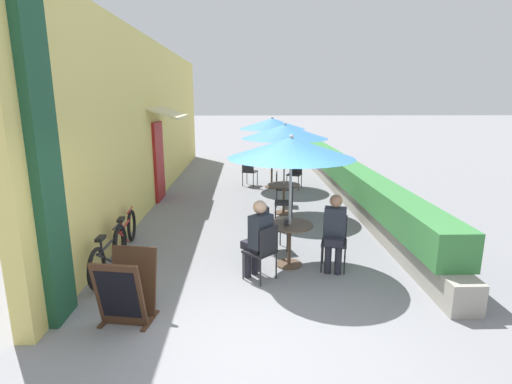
{
  "coord_description": "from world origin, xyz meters",
  "views": [
    {
      "loc": [
        -0.04,
        -4.05,
        2.72
      ],
      "look_at": [
        0.15,
        3.24,
        1.0
      ],
      "focal_mm": 28.0,
      "sensor_mm": 36.0,
      "label": 1
    }
  ],
  "objects_px": {
    "patio_table_mid": "(284,192)",
    "patio_umbrella_mid": "(285,132)",
    "bicycle_leaning": "(109,254)",
    "patio_umbrella_near": "(291,148)",
    "cafe_chair_far_right": "(249,170)",
    "seated_patron_near_back": "(258,236)",
    "coffee_cup_near": "(286,223)",
    "bicycle_second": "(126,233)",
    "cafe_chair_mid_left": "(287,200)",
    "cafe_chair_near_back": "(263,249)",
    "patio_table_far": "(272,171)",
    "patio_table_near": "(289,236)",
    "cafe_chair_near_left": "(334,237)",
    "cafe_chair_mid_right": "(281,186)",
    "cafe_chair_near_right": "(271,223)",
    "cafe_chair_far_left": "(295,172)",
    "patio_umbrella_far": "(272,124)",
    "seated_patron_near_left": "(335,230)",
    "menu_board": "(127,288)"
  },
  "relations": [
    {
      "from": "patio_table_mid",
      "to": "patio_umbrella_mid",
      "type": "bearing_deg",
      "value": 0.0
    },
    {
      "from": "patio_table_mid",
      "to": "bicycle_leaning",
      "type": "height_order",
      "value": "bicycle_leaning"
    },
    {
      "from": "patio_umbrella_near",
      "to": "cafe_chair_far_right",
      "type": "relative_size",
      "value": 2.49
    },
    {
      "from": "seated_patron_near_back",
      "to": "patio_table_mid",
      "type": "bearing_deg",
      "value": 32.88
    },
    {
      "from": "cafe_chair_far_right",
      "to": "seated_patron_near_back",
      "type": "bearing_deg",
      "value": -67.26
    },
    {
      "from": "coffee_cup_near",
      "to": "bicycle_second",
      "type": "xyz_separation_m",
      "value": [
        -2.84,
        0.78,
        -0.43
      ]
    },
    {
      "from": "seated_patron_near_back",
      "to": "patio_umbrella_near",
      "type": "bearing_deg",
      "value": -2.79
    },
    {
      "from": "patio_table_mid",
      "to": "cafe_chair_mid_left",
      "type": "height_order",
      "value": "cafe_chair_mid_left"
    },
    {
      "from": "cafe_chair_near_back",
      "to": "patio_table_far",
      "type": "distance_m",
      "value": 6.56
    },
    {
      "from": "patio_table_near",
      "to": "patio_umbrella_near",
      "type": "xyz_separation_m",
      "value": [
        -0.0,
        0.0,
        1.45
      ]
    },
    {
      "from": "cafe_chair_near_left",
      "to": "cafe_chair_mid_right",
      "type": "bearing_deg",
      "value": -67.77
    },
    {
      "from": "cafe_chair_near_right",
      "to": "patio_table_mid",
      "type": "height_order",
      "value": "cafe_chair_near_right"
    },
    {
      "from": "patio_umbrella_mid",
      "to": "patio_table_mid",
      "type": "bearing_deg",
      "value": 0.0
    },
    {
      "from": "patio_table_mid",
      "to": "patio_umbrella_mid",
      "type": "distance_m",
      "value": 1.45
    },
    {
      "from": "patio_table_near",
      "to": "cafe_chair_mid_right",
      "type": "xyz_separation_m",
      "value": [
        0.19,
        3.8,
        0.0
      ]
    },
    {
      "from": "cafe_chair_mid_left",
      "to": "bicycle_second",
      "type": "height_order",
      "value": "cafe_chair_mid_left"
    },
    {
      "from": "patio_table_near",
      "to": "cafe_chair_near_back",
      "type": "relative_size",
      "value": 0.89
    },
    {
      "from": "cafe_chair_near_back",
      "to": "cafe_chair_far_right",
      "type": "distance_m",
      "value": 6.74
    },
    {
      "from": "cafe_chair_near_right",
      "to": "cafe_chair_far_left",
      "type": "relative_size",
      "value": 1.0
    },
    {
      "from": "patio_table_near",
      "to": "cafe_chair_far_left",
      "type": "distance_m",
      "value": 5.82
    },
    {
      "from": "patio_table_near",
      "to": "patio_umbrella_far",
      "type": "height_order",
      "value": "patio_umbrella_far"
    },
    {
      "from": "cafe_chair_near_right",
      "to": "patio_umbrella_far",
      "type": "bearing_deg",
      "value": 160.53
    },
    {
      "from": "seated_patron_near_left",
      "to": "patio_umbrella_far",
      "type": "height_order",
      "value": "patio_umbrella_far"
    },
    {
      "from": "patio_table_mid",
      "to": "bicycle_leaning",
      "type": "bearing_deg",
      "value": -132.64
    },
    {
      "from": "seated_patron_near_left",
      "to": "seated_patron_near_back",
      "type": "xyz_separation_m",
      "value": [
        -1.23,
        -0.28,
        0.0
      ]
    },
    {
      "from": "cafe_chair_near_back",
      "to": "cafe_chair_near_right",
      "type": "bearing_deg",
      "value": 36.02
    },
    {
      "from": "cafe_chair_mid_left",
      "to": "cafe_chair_mid_right",
      "type": "bearing_deg",
      "value": 6.02
    },
    {
      "from": "patio_umbrella_near",
      "to": "seated_patron_near_left",
      "type": "bearing_deg",
      "value": -17.21
    },
    {
      "from": "bicycle_leaning",
      "to": "patio_umbrella_mid",
      "type": "bearing_deg",
      "value": 47.88
    },
    {
      "from": "seated_patron_near_left",
      "to": "patio_table_far",
      "type": "height_order",
      "value": "seated_patron_near_left"
    },
    {
      "from": "cafe_chair_near_back",
      "to": "cafe_chair_mid_right",
      "type": "relative_size",
      "value": 1.0
    },
    {
      "from": "patio_table_near",
      "to": "coffee_cup_near",
      "type": "relative_size",
      "value": 8.56
    },
    {
      "from": "patio_umbrella_mid",
      "to": "cafe_chair_far_right",
      "type": "relative_size",
      "value": 2.49
    },
    {
      "from": "patio_table_near",
      "to": "menu_board",
      "type": "xyz_separation_m",
      "value": [
        -2.19,
        -1.65,
        -0.08
      ]
    },
    {
      "from": "seated_patron_near_back",
      "to": "cafe_chair_mid_left",
      "type": "bearing_deg",
      "value": 29.87
    },
    {
      "from": "patio_table_mid",
      "to": "cafe_chair_far_left",
      "type": "height_order",
      "value": "cafe_chair_far_left"
    },
    {
      "from": "coffee_cup_near",
      "to": "patio_table_far",
      "type": "distance_m",
      "value": 6.02
    },
    {
      "from": "patio_umbrella_near",
      "to": "patio_table_far",
      "type": "height_order",
      "value": "patio_umbrella_near"
    },
    {
      "from": "patio_table_near",
      "to": "cafe_chair_far_left",
      "type": "xyz_separation_m",
      "value": [
        0.79,
        5.76,
        0.0
      ]
    },
    {
      "from": "patio_table_far",
      "to": "cafe_chair_far_right",
      "type": "relative_size",
      "value": 0.89
    },
    {
      "from": "cafe_chair_near_right",
      "to": "cafe_chair_mid_left",
      "type": "relative_size",
      "value": 1.0
    },
    {
      "from": "cafe_chair_far_left",
      "to": "cafe_chair_near_right",
      "type": "bearing_deg",
      "value": 100.3
    },
    {
      "from": "cafe_chair_near_left",
      "to": "cafe_chair_mid_right",
      "type": "xyz_separation_m",
      "value": [
        -0.54,
        3.9,
        0.0
      ]
    },
    {
      "from": "cafe_chair_mid_right",
      "to": "bicycle_second",
      "type": "xyz_separation_m",
      "value": [
        -3.08,
        -3.07,
        -0.19
      ]
    },
    {
      "from": "cafe_chair_near_back",
      "to": "bicycle_second",
      "type": "height_order",
      "value": "cafe_chair_near_back"
    },
    {
      "from": "patio_umbrella_near",
      "to": "bicycle_second",
      "type": "height_order",
      "value": "patio_umbrella_near"
    },
    {
      "from": "patio_umbrella_mid",
      "to": "bicycle_leaning",
      "type": "bearing_deg",
      "value": -132.64
    },
    {
      "from": "cafe_chair_far_left",
      "to": "patio_table_far",
      "type": "bearing_deg",
      "value": 6.02
    },
    {
      "from": "patio_table_near",
      "to": "seated_patron_near_left",
      "type": "bearing_deg",
      "value": -17.21
    },
    {
      "from": "cafe_chair_near_back",
      "to": "seated_patron_near_left",
      "type": "bearing_deg",
      "value": -28.3
    }
  ]
}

